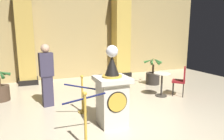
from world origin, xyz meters
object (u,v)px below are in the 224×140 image
(potted_palm_left, at_px, (0,91))
(bystander_guest, at_px, (47,74))
(stanchion_near, at_px, (83,100))
(stanchion_far, at_px, (86,129))
(potted_palm_right, at_px, (153,76))
(pedestal_clock, at_px, (112,95))
(cafe_table, at_px, (162,82))
(cafe_chair_red, at_px, (181,79))

(potted_palm_left, height_order, bystander_guest, bystander_guest)
(stanchion_near, bearing_deg, potted_palm_left, 139.04)
(stanchion_near, xyz_separation_m, stanchion_far, (-0.34, -1.64, 0.03))
(potted_palm_right, bearing_deg, stanchion_far, -136.48)
(stanchion_far, relative_size, potted_palm_left, 1.06)
(pedestal_clock, xyz_separation_m, potted_palm_right, (2.85, 2.74, -0.38))
(potted_palm_left, height_order, potted_palm_right, potted_palm_right)
(bystander_guest, bearing_deg, cafe_table, -6.84)
(stanchion_far, bearing_deg, potted_palm_left, 117.05)
(potted_palm_right, distance_m, bystander_guest, 4.27)
(potted_palm_right, bearing_deg, cafe_table, -112.71)
(pedestal_clock, height_order, stanchion_near, pedestal_clock)
(stanchion_far, distance_m, cafe_chair_red, 4.09)
(stanchion_near, bearing_deg, stanchion_far, -101.62)
(stanchion_far, xyz_separation_m, potted_palm_right, (3.65, 3.46, -0.05))
(pedestal_clock, bearing_deg, cafe_table, 30.07)
(bystander_guest, bearing_deg, pedestal_clock, -53.99)
(stanchion_near, relative_size, cafe_chair_red, 1.04)
(potted_palm_left, distance_m, cafe_table, 5.03)
(stanchion_far, relative_size, cafe_table, 1.38)
(stanchion_far, bearing_deg, stanchion_near, 78.38)
(cafe_table, bearing_deg, bystander_guest, 173.16)
(bystander_guest, bearing_deg, cafe_chair_red, -8.60)
(bystander_guest, height_order, cafe_table, bystander_guest)
(potted_palm_right, bearing_deg, bystander_guest, -166.12)
(cafe_table, bearing_deg, potted_palm_right, 67.29)
(pedestal_clock, relative_size, stanchion_near, 1.79)
(stanchion_near, xyz_separation_m, cafe_chair_red, (3.31, 0.19, 0.23))
(potted_palm_left, bearing_deg, stanchion_far, -62.95)
(stanchion_near, relative_size, stanchion_far, 0.94)
(potted_palm_left, xyz_separation_m, cafe_table, (4.81, -1.44, 0.17))
(stanchion_near, xyz_separation_m, potted_palm_left, (-2.10, 1.83, -0.03))
(pedestal_clock, relative_size, stanchion_far, 1.69)
(pedestal_clock, height_order, cafe_table, pedestal_clock)
(bystander_guest, distance_m, cafe_table, 3.56)
(pedestal_clock, bearing_deg, potted_palm_left, 133.09)
(cafe_chair_red, bearing_deg, potted_palm_right, 90.20)
(cafe_table, relative_size, cafe_chair_red, 0.80)
(potted_palm_left, relative_size, bystander_guest, 0.57)
(pedestal_clock, distance_m, potted_palm_right, 3.97)
(stanchion_near, bearing_deg, pedestal_clock, -63.35)
(pedestal_clock, height_order, stanchion_far, pedestal_clock)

